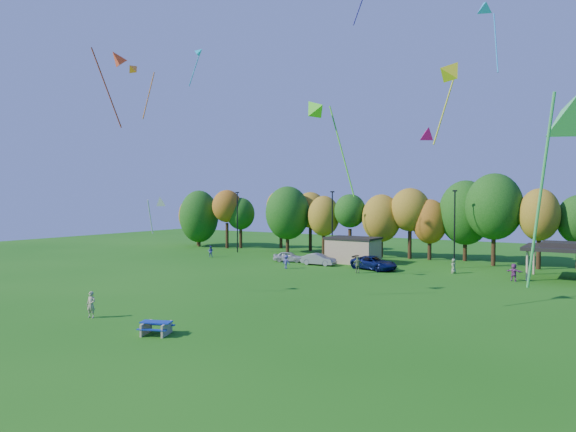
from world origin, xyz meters
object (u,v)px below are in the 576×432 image
Objects in this scene: kite_flyer at (91,305)px; car_b at (319,259)px; picnic_table at (156,327)px; car_a at (289,257)px; car_c at (374,263)px; car_d at (373,262)px.

kite_flyer is 0.42× the size of car_b.
picnic_table is 35.85m from car_a.
kite_flyer is at bearing 173.03° from car_a.
kite_flyer is 32.97m from car_c.
picnic_table is 32.87m from car_c.
car_b is at bearing -114.53° from car_a.
car_c reaches higher than picnic_table.
car_b is 0.77× the size of car_c.
kite_flyer is at bearing -174.61° from car_c.
car_d is at bearing 65.25° from kite_flyer.
car_b is at bearing 79.71° from picnic_table.
kite_flyer is 0.33× the size of car_c.
car_c reaches higher than car_b.
car_a is at bearing 77.84° from car_b.
kite_flyer reaches higher than car_c.
car_c reaches higher than car_a.
picnic_table is at bearing 176.77° from car_d.
car_b is (-0.31, 32.37, -0.20)m from kite_flyer.
picnic_table is at bearing -19.71° from kite_flyer.
car_c is (12.06, -0.89, 0.10)m from car_a.
car_c is at bearing -94.49° from car_b.
car_a is 0.84× the size of car_d.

